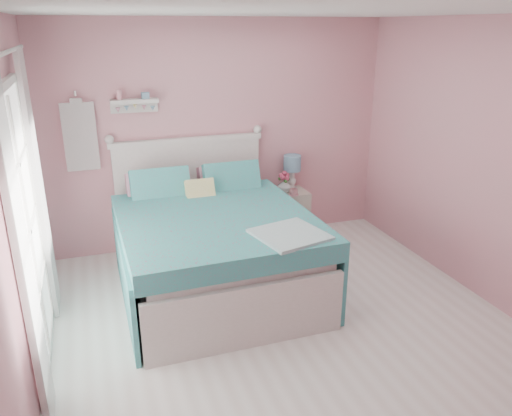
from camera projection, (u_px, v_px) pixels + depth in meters
floor at (293, 337)px, 4.27m from camera, size 4.50×4.50×0.00m
room_shell at (299, 157)px, 3.72m from camera, size 4.50×4.50×4.50m
bed at (213, 246)px, 4.99m from camera, size 1.80×2.27×1.31m
nightstand at (289, 214)px, 6.20m from camera, size 0.41×0.41×0.60m
table_lamp at (292, 166)px, 6.10m from camera, size 0.21×0.21×0.42m
vase at (284, 186)px, 6.03m from camera, size 0.18×0.18×0.17m
teacup at (294, 192)px, 5.95m from camera, size 0.12×0.12×0.08m
roses at (284, 176)px, 5.99m from camera, size 0.14×0.11×0.12m
wall_shelf at (134, 102)px, 5.32m from camera, size 0.50×0.15×0.25m
hanging_dress at (80, 137)px, 5.25m from camera, size 0.34×0.03×0.72m
french_door at (28, 233)px, 3.65m from camera, size 0.04×1.32×2.16m
curtain_near at (24, 262)px, 2.97m from camera, size 0.04×0.40×2.32m
curtain_far at (39, 189)px, 4.29m from camera, size 0.04×0.40×2.32m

